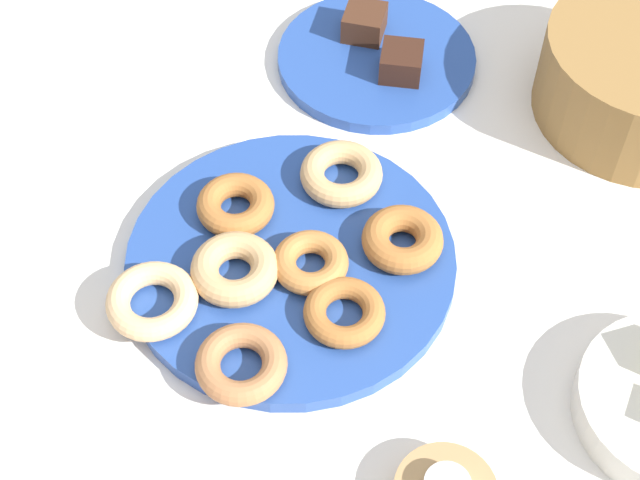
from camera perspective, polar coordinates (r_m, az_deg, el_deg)
name	(u,v)px	position (r m, az deg, el deg)	size (l,w,h in m)	color
ground_plane	(291,266)	(1.00, -1.71, -1.53)	(2.40, 2.40, 0.00)	white
donut_plate	(291,261)	(1.00, -1.72, -1.23)	(0.34, 0.34, 0.02)	#284C9E
donut_0	(402,239)	(0.99, 4.87, 0.03)	(0.08, 0.08, 0.03)	#AD6B33
donut_1	(235,205)	(1.02, -4.99, 2.06)	(0.08, 0.08, 0.03)	#AD6B33
donut_2	(235,269)	(0.96, -5.03, -1.72)	(0.09, 0.09, 0.03)	tan
donut_3	(341,174)	(1.04, 1.26, 3.91)	(0.09, 0.09, 0.03)	tan
donut_4	(344,312)	(0.94, 1.44, -4.27)	(0.08, 0.08, 0.02)	#AD6B33
donut_5	(241,364)	(0.91, -4.65, -7.27)	(0.09, 0.09, 0.02)	#B27547
donut_6	(311,263)	(0.97, -0.56, -1.33)	(0.08, 0.08, 0.02)	#BC7A3D
donut_7	(152,301)	(0.96, -9.84, -3.55)	(0.09, 0.09, 0.02)	#EABC84
cake_plate	(376,59)	(1.20, 3.34, 10.58)	(0.24, 0.24, 0.02)	#284C9E
brownie_near	(364,23)	(1.22, 2.63, 12.65)	(0.05, 0.05, 0.03)	#472819
brownie_far	(401,62)	(1.17, 4.81, 10.38)	(0.05, 0.05, 0.03)	#381E14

